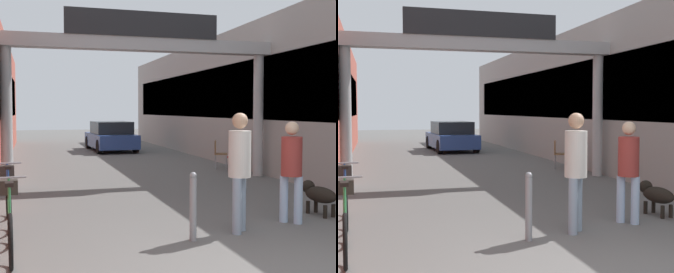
# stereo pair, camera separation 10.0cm
# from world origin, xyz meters

# --- Properties ---
(storefront_right) EXTENTS (3.00, 26.00, 4.51)m
(storefront_right) POSITION_xyz_m (5.09, 11.00, 2.26)
(storefront_right) COLOR #9E9993
(storefront_right) RESTS_ON ground_plane
(arcade_sign_gateway) EXTENTS (7.40, 0.47, 4.36)m
(arcade_sign_gateway) POSITION_xyz_m (0.00, 7.57, 3.09)
(arcade_sign_gateway) COLOR #B2B2B2
(arcade_sign_gateway) RESTS_ON ground_plane
(pedestrian_with_dog) EXTENTS (0.48, 0.48, 1.68)m
(pedestrian_with_dog) POSITION_xyz_m (1.31, 2.46, 0.96)
(pedestrian_with_dog) COLOR #A5BFE0
(pedestrian_with_dog) RESTS_ON ground_plane
(pedestrian_companion) EXTENTS (0.48, 0.48, 1.82)m
(pedestrian_companion) POSITION_xyz_m (0.24, 2.15, 1.05)
(pedestrian_companion) COLOR #8C9EB2
(pedestrian_companion) RESTS_ON ground_plane
(dog_on_leash) EXTENTS (0.42, 0.82, 0.59)m
(dog_on_leash) POSITION_xyz_m (2.10, 2.86, 0.37)
(dog_on_leash) COLOR black
(dog_on_leash) RESTS_ON ground_plane
(bicycle_green_nearest) EXTENTS (0.46, 1.69, 0.98)m
(bicycle_green_nearest) POSITION_xyz_m (-3.07, 1.96, 0.44)
(bicycle_green_nearest) COLOR black
(bicycle_green_nearest) RESTS_ON ground_plane
(bicycle_blue_second) EXTENTS (0.46, 1.69, 0.98)m
(bicycle_blue_second) POSITION_xyz_m (-3.16, 3.74, 0.44)
(bicycle_blue_second) COLOR black
(bicycle_blue_second) RESTS_ON ground_plane
(bollard_post_metal) EXTENTS (0.10, 0.10, 0.99)m
(bollard_post_metal) POSITION_xyz_m (-0.59, 1.91, 0.50)
(bollard_post_metal) COLOR gray
(bollard_post_metal) RESTS_ON ground_plane
(cafe_chair_red_nearer) EXTENTS (0.45, 0.45, 0.89)m
(cafe_chair_red_nearer) POSITION_xyz_m (3.07, 8.24, 0.54)
(cafe_chair_red_nearer) COLOR gray
(cafe_chair_red_nearer) RESTS_ON ground_plane
(cafe_chair_wood_farther) EXTENTS (0.53, 0.53, 0.89)m
(cafe_chair_wood_farther) POSITION_xyz_m (2.90, 9.40, 0.54)
(cafe_chair_wood_farther) COLOR gray
(cafe_chair_wood_farther) RESTS_ON ground_plane
(parked_car_blue) EXTENTS (1.94, 4.07, 1.33)m
(parked_car_blue) POSITION_xyz_m (0.70, 16.82, 0.64)
(parked_car_blue) COLOR #2D478C
(parked_car_blue) RESTS_ON ground_plane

